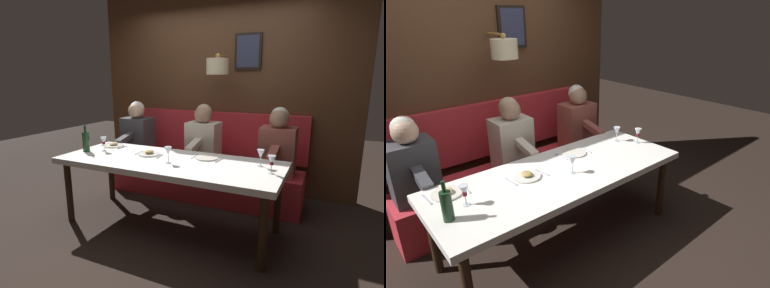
% 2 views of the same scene
% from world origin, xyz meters
% --- Properties ---
extents(ground_plane, '(12.00, 12.00, 0.00)m').
position_xyz_m(ground_plane, '(0.00, 0.00, 0.00)').
color(ground_plane, black).
extents(dining_table, '(0.90, 2.32, 0.74)m').
position_xyz_m(dining_table, '(0.00, 0.00, 0.67)').
color(dining_table, white).
rests_on(dining_table, ground_plane).
extents(banquette_bench, '(0.52, 2.52, 0.45)m').
position_xyz_m(banquette_bench, '(0.89, 0.00, 0.23)').
color(banquette_bench, red).
rests_on(banquette_bench, ground_plane).
extents(back_wall_panel, '(0.59, 3.72, 2.90)m').
position_xyz_m(back_wall_panel, '(1.46, -0.00, 1.37)').
color(back_wall_panel, '#51331E').
rests_on(back_wall_panel, ground_plane).
extents(diner_nearest, '(0.60, 0.40, 0.79)m').
position_xyz_m(diner_nearest, '(0.88, -0.94, 0.82)').
color(diner_nearest, '#934C42').
rests_on(diner_nearest, banquette_bench).
extents(diner_near, '(0.60, 0.40, 0.79)m').
position_xyz_m(diner_near, '(0.88, -0.01, 0.82)').
color(diner_near, beige).
rests_on(diner_near, banquette_bench).
extents(diner_middle, '(0.60, 0.40, 0.79)m').
position_xyz_m(diner_middle, '(0.88, 1.00, 0.82)').
color(diner_middle, '#3D3D42').
rests_on(diner_middle, banquette_bench).
extents(place_setting_0, '(0.24, 0.32, 0.05)m').
position_xyz_m(place_setting_0, '(0.26, 0.92, 0.75)').
color(place_setting_0, silver).
rests_on(place_setting_0, dining_table).
extents(place_setting_1, '(0.24, 0.32, 0.01)m').
position_xyz_m(place_setting_1, '(0.21, -0.33, 0.75)').
color(place_setting_1, silver).
rests_on(place_setting_1, dining_table).
extents(place_setting_2, '(0.24, 0.33, 0.05)m').
position_xyz_m(place_setting_2, '(0.10, 0.29, 0.75)').
color(place_setting_2, silver).
rests_on(place_setting_2, dining_table).
extents(wine_glass_0, '(0.07, 0.07, 0.16)m').
position_xyz_m(wine_glass_0, '(0.02, 0.86, 0.86)').
color(wine_glass_0, silver).
rests_on(wine_glass_0, dining_table).
extents(wine_glass_1, '(0.07, 0.07, 0.16)m').
position_xyz_m(wine_glass_1, '(-0.01, -1.04, 0.86)').
color(wine_glass_1, silver).
rests_on(wine_glass_1, dining_table).
extents(wine_glass_2, '(0.07, 0.07, 0.16)m').
position_xyz_m(wine_glass_2, '(-0.10, -0.05, 0.86)').
color(wine_glass_2, silver).
rests_on(wine_glass_2, dining_table).
extents(wine_glass_3, '(0.07, 0.07, 0.16)m').
position_xyz_m(wine_glass_3, '(0.17, -0.90, 0.86)').
color(wine_glass_3, silver).
rests_on(wine_glass_3, dining_table).
extents(wine_bottle, '(0.08, 0.08, 0.30)m').
position_xyz_m(wine_bottle, '(-0.08, 1.02, 0.86)').
color(wine_bottle, '#19381E').
rests_on(wine_bottle, dining_table).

